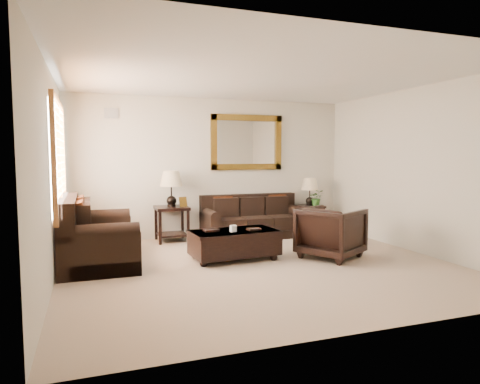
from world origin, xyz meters
name	(u,v)px	position (x,y,z in m)	size (l,w,h in m)	color
room	(260,173)	(0.00, 0.00, 1.35)	(5.51, 5.01, 2.71)	tan
window	(59,159)	(-2.70, 0.90, 1.55)	(0.07, 1.96, 1.66)	white
mirror	(247,142)	(0.70, 2.47, 1.85)	(1.50, 0.06, 1.10)	#48250E
air_vent	(111,113)	(-1.90, 2.48, 2.35)	(0.25, 0.02, 0.18)	#999999
sofa	(253,221)	(0.70, 2.11, 0.29)	(1.98, 0.86, 0.81)	black
loveseat	(94,239)	(-2.27, 0.89, 0.37)	(1.05, 1.77, 1.00)	black
end_table_left	(171,196)	(-0.89, 2.16, 0.85)	(0.59, 0.59, 1.31)	black
end_table_right	(310,197)	(2.00, 2.21, 0.73)	(0.51, 0.51, 1.12)	black
coffee_table	(234,241)	(-0.24, 0.46, 0.28)	(1.37, 0.81, 0.56)	black
armchair	(331,230)	(1.23, 0.08, 0.44)	(0.85, 0.79, 0.87)	black
potted_plant	(316,199)	(2.11, 2.11, 0.68)	(0.30, 0.33, 0.26)	#2B591E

